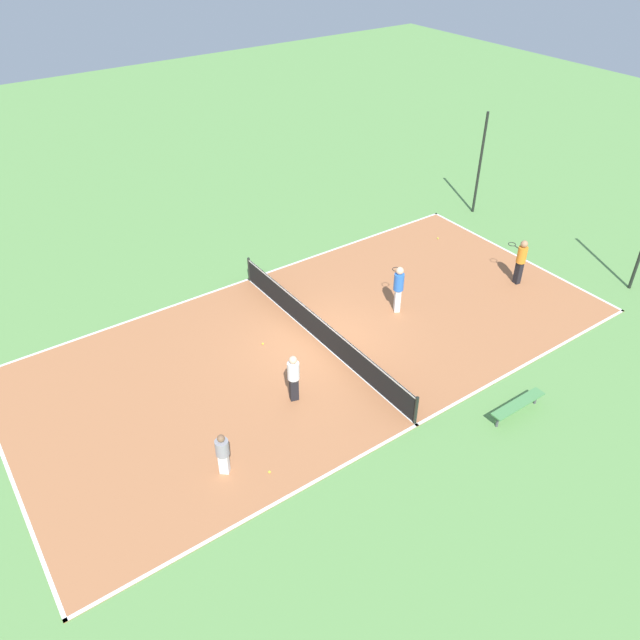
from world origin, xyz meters
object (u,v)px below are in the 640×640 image
object	(u,v)px
player_center_orange	(521,259)
player_baseline_gray	(223,452)
tennis_net	(320,329)
tennis_ball_far_baseline	(269,472)
tennis_ball_right_alley	(263,344)
player_near_white	(293,375)
tennis_ball_midcourt	(438,238)
bench	(518,405)
fence_post_back_left	(480,164)
player_near_blue	(398,286)

from	to	relation	value
player_center_orange	player_baseline_gray	bearing A→B (deg)	105.53
tennis_net	player_baseline_gray	world-z (taller)	player_baseline_gray
player_center_orange	tennis_ball_far_baseline	xyz separation A→B (m)	(2.60, -12.83, -1.04)
player_center_orange	tennis_ball_right_alley	bearing A→B (deg)	84.98
player_near_white	tennis_ball_midcourt	distance (m)	11.83
bench	player_center_orange	world-z (taller)	player_center_orange
player_center_orange	fence_post_back_left	bearing A→B (deg)	-23.55
player_near_blue	tennis_ball_midcourt	world-z (taller)	player_near_blue
tennis_ball_right_alley	player_center_orange	bearing A→B (deg)	77.22
player_near_white	player_baseline_gray	bearing A→B (deg)	39.56
player_center_orange	tennis_net	bearing A→B (deg)	88.68
player_center_orange	player_near_blue	world-z (taller)	player_center_orange
player_center_orange	tennis_ball_right_alley	world-z (taller)	player_center_orange
player_near_blue	tennis_ball_far_baseline	distance (m)	8.71
player_center_orange	player_near_white	distance (m)	10.73
tennis_net	fence_post_back_left	xyz separation A→B (m)	(-4.09, 11.72, 1.82)
bench	player_baseline_gray	size ratio (longest dim) A/B	1.45
tennis_net	bench	distance (m)	6.79
player_baseline_gray	player_near_white	bearing A→B (deg)	-116.17
player_baseline_gray	player_center_orange	bearing A→B (deg)	-131.60
bench	tennis_net	bearing A→B (deg)	113.49
bench	player_near_blue	distance (m)	6.18
player_baseline_gray	player_center_orange	xyz separation A→B (m)	(-1.88, 13.77, 0.32)
player_center_orange	player_near_white	bearing A→B (deg)	100.79
player_center_orange	player_near_blue	xyz separation A→B (m)	(-1.23, -5.08, -0.01)
tennis_net	player_near_white	world-z (taller)	player_near_white
tennis_net	player_near_blue	bearing A→B (deg)	88.06
player_near_white	tennis_ball_far_baseline	bearing A→B (deg)	60.16
tennis_ball_right_alley	player_near_white	bearing A→B (deg)	-11.80
tennis_ball_right_alley	tennis_ball_midcourt	size ratio (longest dim) A/B	1.00
bench	tennis_ball_right_alley	distance (m)	8.43
tennis_net	tennis_ball_midcourt	size ratio (longest dim) A/B	142.01
player_near_white	bench	bearing A→B (deg)	155.60
tennis_net	bench	bearing A→B (deg)	23.49
tennis_ball_right_alley	fence_post_back_left	world-z (taller)	fence_post_back_left
player_baseline_gray	player_near_blue	xyz separation A→B (m)	(-3.11, 8.70, 0.31)
tennis_net	fence_post_back_left	world-z (taller)	fence_post_back_left
tennis_net	player_center_orange	distance (m)	8.54
player_baseline_gray	fence_post_back_left	xyz separation A→B (m)	(-7.32, 17.08, 1.57)
tennis_ball_midcourt	player_baseline_gray	bearing A→B (deg)	-65.64
player_near_white	fence_post_back_left	world-z (taller)	fence_post_back_left
player_near_blue	tennis_ball_midcourt	size ratio (longest dim) A/B	26.93
bench	player_near_white	distance (m)	6.63
player_near_blue	fence_post_back_left	world-z (taller)	fence_post_back_left
tennis_ball_midcourt	player_center_orange	bearing A→B (deg)	-0.08
player_near_blue	player_center_orange	bearing A→B (deg)	-72.23
tennis_ball_midcourt	tennis_net	bearing A→B (deg)	-70.29
tennis_ball_far_baseline	fence_post_back_left	world-z (taller)	fence_post_back_left
tennis_net	player_baseline_gray	xyz separation A→B (m)	(3.22, -5.36, 0.25)
player_center_orange	player_near_white	size ratio (longest dim) A/B	1.12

